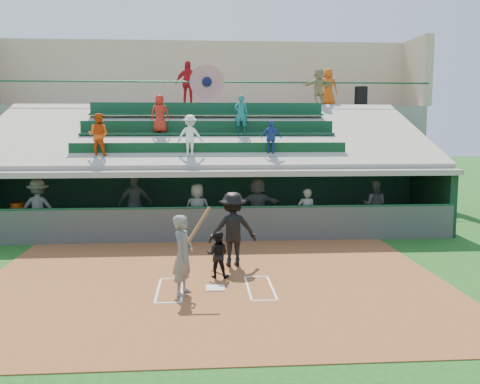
{
  "coord_description": "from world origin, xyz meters",
  "views": [
    {
      "loc": [
        -0.32,
        -11.82,
        3.73
      ],
      "look_at": [
        0.82,
        3.5,
        1.8
      ],
      "focal_mm": 40.0,
      "sensor_mm": 36.0,
      "label": 1
    }
  ],
  "objects": [
    {
      "name": "dugout_player_e",
      "position": [
        3.14,
        5.23,
        0.86
      ],
      "size": [
        0.63,
        0.44,
        1.63
      ],
      "primitive_type": "imported",
      "rotation": [
        0.0,
        0.0,
        3.06
      ],
      "color": "#525450",
      "rests_on": "dugout_floor"
    },
    {
      "name": "concourse_staff_b",
      "position": [
        5.63,
        12.95,
        5.46
      ],
      "size": [
        0.96,
        0.75,
        1.73
      ],
      "primitive_type": "imported",
      "rotation": [
        0.0,
        0.0,
        2.87
      ],
      "color": "#D84D0C",
      "rests_on": "concourse_slab"
    },
    {
      "name": "dugout_player_d",
      "position": [
        1.64,
        6.41,
        0.98
      ],
      "size": [
        1.78,
        0.68,
        1.88
      ],
      "primitive_type": "imported",
      "rotation": [
        0.0,
        0.0,
        3.21
      ],
      "color": "#5E615C",
      "rests_on": "dugout_floor"
    },
    {
      "name": "white_table",
      "position": [
        -6.43,
        6.54,
        0.36
      ],
      "size": [
        0.8,
        0.65,
        0.64
      ],
      "primitive_type": "cube",
      "rotation": [
        0.0,
        0.0,
        0.14
      ],
      "color": "silver",
      "rests_on": "dugout_floor"
    },
    {
      "name": "batter_at_plate",
      "position": [
        -0.71,
        -0.36,
        0.92
      ],
      "size": [
        0.93,
        0.79,
        1.95
      ],
      "color": "#555853",
      "rests_on": "dirt_slab"
    },
    {
      "name": "water_cooler",
      "position": [
        -6.48,
        6.46,
        0.9
      ],
      "size": [
        0.44,
        0.44,
        0.44
      ],
      "primitive_type": "cylinder",
      "color": "#D1480C",
      "rests_on": "white_table"
    },
    {
      "name": "dugout_player_b",
      "position": [
        -2.6,
        6.88,
        1.01
      ],
      "size": [
        1.21,
        0.69,
        1.94
      ],
      "primitive_type": "imported",
      "rotation": [
        0.0,
        0.0,
        3.34
      ],
      "color": "#5D5F5A",
      "rests_on": "dugout_floor"
    },
    {
      "name": "dugout_player_c",
      "position": [
        -0.43,
        5.68,
        0.93
      ],
      "size": [
        0.94,
        0.69,
        1.78
      ],
      "primitive_type": "imported",
      "rotation": [
        0.0,
        0.0,
        3.0
      ],
      "color": "#62645F",
      "rests_on": "dugout_floor"
    },
    {
      "name": "dugout_bench",
      "position": [
        -0.11,
        8.09,
        0.29
      ],
      "size": [
        16.36,
        0.99,
        0.49
      ],
      "primitive_type": "cube",
      "rotation": [
        0.0,
        0.0,
        0.03
      ],
      "color": "brown",
      "rests_on": "dugout_floor"
    },
    {
      "name": "concourse_slab",
      "position": [
        0.0,
        13.5,
        2.3
      ],
      "size": [
        20.0,
        3.0,
        4.6
      ],
      "primitive_type": "cube",
      "color": "gray",
      "rests_on": "ground"
    },
    {
      "name": "grandstand",
      "position": [
        -0.01,
        10.51,
        2.26
      ],
      "size": [
        20.4,
        10.4,
        7.8
      ],
      "color": "#454945",
      "rests_on": "ground"
    },
    {
      "name": "home_umpire",
      "position": [
        0.52,
        2.01,
        1.0
      ],
      "size": [
        1.34,
        0.85,
        1.96
      ],
      "primitive_type": "imported",
      "rotation": [
        0.0,
        0.0,
        3.24
      ],
      "color": "black",
      "rests_on": "dirt_slab"
    },
    {
      "name": "catcher",
      "position": [
        0.08,
        0.92,
        0.59
      ],
      "size": [
        0.63,
        0.54,
        1.14
      ],
      "primitive_type": "imported",
      "rotation": [
        0.0,
        0.0,
        2.94
      ],
      "color": "black",
      "rests_on": "dirt_slab"
    },
    {
      "name": "dugout_player_f",
      "position": [
        5.89,
        6.67,
        0.9
      ],
      "size": [
        1.03,
        0.93,
        1.72
      ],
      "primitive_type": "imported",
      "rotation": [
        0.0,
        0.0,
        2.73
      ],
      "color": "#5E615B",
      "rests_on": "dugout_floor"
    },
    {
      "name": "dugout_player_a",
      "position": [
        -5.65,
        6.01,
        1.01
      ],
      "size": [
        1.27,
        0.76,
        1.94
      ],
      "primitive_type": "imported",
      "rotation": [
        0.0,
        0.0,
        3.17
      ],
      "color": "#5E605B",
      "rests_on": "dugout_floor"
    },
    {
      "name": "ground",
      "position": [
        0.0,
        0.0,
        0.0
      ],
      "size": [
        100.0,
        100.0,
        0.0
      ],
      "primitive_type": "plane",
      "color": "#154914",
      "rests_on": "ground"
    },
    {
      "name": "dugout_floor",
      "position": [
        0.0,
        6.75,
        0.02
      ],
      "size": [
        16.0,
        3.5,
        0.04
      ],
      "primitive_type": "cube",
      "color": "gray",
      "rests_on": "ground"
    },
    {
      "name": "home_plate",
      "position": [
        0.0,
        0.0,
        0.04
      ],
      "size": [
        0.43,
        0.43,
        0.03
      ],
      "primitive_type": "cube",
      "color": "silver",
      "rests_on": "dirt_slab"
    },
    {
      "name": "dirt_slab",
      "position": [
        0.0,
        0.5,
        0.01
      ],
      "size": [
        11.0,
        9.0,
        0.02
      ],
      "primitive_type": "cube",
      "color": "brown",
      "rests_on": "ground"
    },
    {
      "name": "batters_box_chalk",
      "position": [
        0.0,
        0.0,
        0.02
      ],
      "size": [
        2.65,
        1.85,
        0.01
      ],
      "color": "white",
      "rests_on": "dirt_slab"
    },
    {
      "name": "concourse_staff_c",
      "position": [
        4.97,
        12.03,
        5.42
      ],
      "size": [
        1.59,
        1.07,
        1.64
      ],
      "primitive_type": "imported",
      "rotation": [
        0.0,
        0.0,
        3.56
      ],
      "color": "tan",
      "rests_on": "concourse_slab"
    },
    {
      "name": "trash_bin",
      "position": [
        7.15,
        12.8,
        5.05
      ],
      "size": [
        0.6,
        0.6,
        0.9
      ],
      "primitive_type": "cylinder",
      "color": "black",
      "rests_on": "concourse_slab"
    },
    {
      "name": "concourse_staff_a",
      "position": [
        -0.82,
        12.69,
        5.59
      ],
      "size": [
        1.2,
        0.59,
        1.99
      ],
      "primitive_type": "imported",
      "rotation": [
        0.0,
        0.0,
        3.05
      ],
      "color": "#B1141C",
      "rests_on": "concourse_slab"
    }
  ]
}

